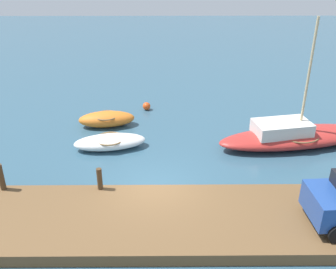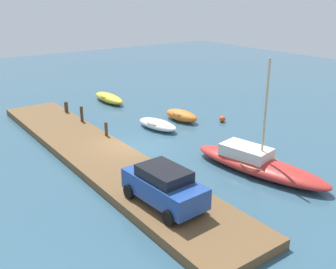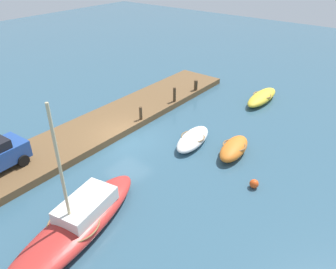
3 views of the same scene
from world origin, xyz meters
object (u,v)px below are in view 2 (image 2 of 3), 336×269
rowboat_white (157,124)px  mooring_post_west (66,107)px  mooring_post_mid_east (106,129)px  sailboat_red (257,163)px  parked_car (164,186)px  dinghy_orange (181,115)px  mooring_post_mid_west (82,114)px  marker_buoy (222,119)px  rowboat_yellow (109,98)px

rowboat_white → mooring_post_west: mooring_post_west is taller
mooring_post_mid_east → sailboat_red: bearing=26.4°
rowboat_white → parked_car: bearing=-42.9°
rowboat_white → mooring_post_west: (-6.38, -4.11, 0.50)m
dinghy_orange → mooring_post_mid_west: size_ratio=2.86×
sailboat_red → mooring_post_mid_east: (-8.79, -4.36, 0.37)m
rowboat_white → sailboat_red: size_ratio=0.44×
rowboat_white → marker_buoy: (1.56, 4.79, -0.11)m
mooring_post_west → mooring_post_mid_east: size_ratio=0.90×
rowboat_white → mooring_post_west: 7.60m
mooring_post_west → marker_buoy: 11.94m
rowboat_yellow → mooring_post_mid_west: bearing=-44.6°
rowboat_yellow → marker_buoy: (10.05, 4.13, -0.14)m
parked_car → mooring_post_west: bearing=169.4°
rowboat_yellow → marker_buoy: rowboat_yellow is taller
mooring_post_west → sailboat_red: bearing=15.9°
rowboat_white → parked_car: (9.39, -6.16, 0.99)m
sailboat_red → marker_buoy: size_ratio=17.53×
mooring_post_mid_west → mooring_post_mid_east: (3.71, 0.00, -0.10)m
mooring_post_mid_west → parked_car: bearing=-9.0°
mooring_post_west → mooring_post_mid_west: size_ratio=0.74×
parked_car → rowboat_white: bearing=143.6°
rowboat_yellow → parked_car: bearing=-21.5°
rowboat_yellow → dinghy_orange: 8.21m
dinghy_orange → marker_buoy: (2.05, 2.26, -0.18)m
marker_buoy → sailboat_red: bearing=-31.5°
dinghy_orange → parked_car: parked_car is taller
sailboat_red → mooring_post_mid_east: bearing=-164.1°
sailboat_red → dinghy_orange: bearing=156.0°
sailboat_red → mooring_post_mid_west: 13.25m
rowboat_white → rowboat_yellow: rowboat_yellow is taller
dinghy_orange → marker_buoy: bearing=40.4°
mooring_post_mid_east → marker_buoy: mooring_post_mid_east is taller
rowboat_yellow → sailboat_red: sailboat_red is taller
marker_buoy → mooring_post_mid_east: bearing=-98.9°
mooring_post_west → mooring_post_mid_west: (2.83, 0.00, 0.14)m
dinghy_orange → marker_buoy: size_ratio=6.74×
dinghy_orange → mooring_post_west: bearing=-138.8°
dinghy_orange → mooring_post_mid_east: (0.66, -6.64, 0.47)m
sailboat_red → parked_car: bearing=-96.6°
mooring_post_west → mooring_post_mid_west: mooring_post_mid_west is taller
rowboat_white → mooring_post_mid_west: bearing=-140.5°
rowboat_yellow → parked_car: (17.88, -6.82, 0.96)m
dinghy_orange → mooring_post_mid_east: mooring_post_mid_east is taller
mooring_post_mid_east → rowboat_yellow: bearing=151.1°
sailboat_red → mooring_post_west: bearing=-174.6°
rowboat_yellow → mooring_post_west: bearing=-66.8°
mooring_post_mid_west → marker_buoy: size_ratio=2.36×
mooring_post_mid_east → parked_car: (9.22, -2.05, 0.44)m
parked_car → sailboat_red: bearing=90.7°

